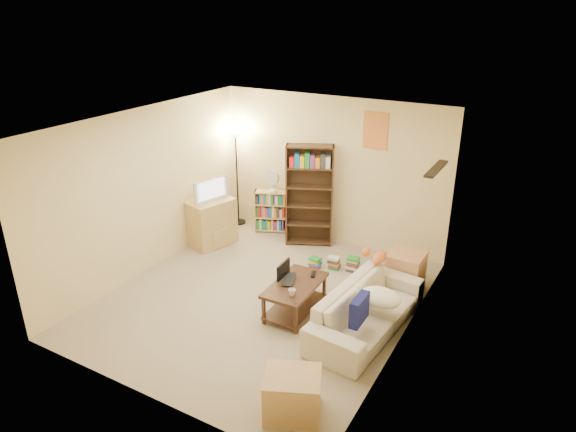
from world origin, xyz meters
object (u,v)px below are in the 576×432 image
at_px(short_bookshelf, 271,211).
at_px(desk_fan, 272,180).
at_px(mug, 292,292).
at_px(end_cabinet, 293,394).
at_px(tv_stand, 211,222).
at_px(laptop, 293,280).
at_px(tall_bookshelf, 309,193).
at_px(television, 209,189).
at_px(floor_lamp, 236,151).
at_px(sofa, 367,310).
at_px(tabby_cat, 377,256).
at_px(coffee_table, 295,294).
at_px(side_table, 405,271).

relative_size(short_bookshelf, desk_fan, 1.84).
height_order(mug, end_cabinet, mug).
height_order(tv_stand, desk_fan, desk_fan).
bearing_deg(laptop, end_cabinet, -171.99).
bearing_deg(mug, short_bookshelf, 126.05).
relative_size(laptop, tall_bookshelf, 0.25).
bearing_deg(television, end_cabinet, -115.72).
xyz_separation_m(short_bookshelf, floor_lamp, (-0.73, 0.00, 1.02)).
bearing_deg(floor_lamp, sofa, -31.09).
xyz_separation_m(tall_bookshelf, end_cabinet, (1.68, -3.63, -0.68)).
height_order(laptop, short_bookshelf, short_bookshelf).
height_order(laptop, mug, mug).
height_order(tabby_cat, desk_fan, desk_fan).
relative_size(sofa, desk_fan, 4.83).
xyz_separation_m(coffee_table, laptop, (-0.07, 0.05, 0.17)).
height_order(tall_bookshelf, floor_lamp, floor_lamp).
relative_size(television, end_cabinet, 1.19).
bearing_deg(laptop, desk_fan, 16.31).
xyz_separation_m(coffee_table, end_cabinet, (0.86, -1.63, -0.05)).
height_order(tabby_cat, short_bookshelf, short_bookshelf).
bearing_deg(end_cabinet, desk_fan, 123.53).
distance_m(sofa, floor_lamp, 4.07).
bearing_deg(tabby_cat, television, 174.74).
xyz_separation_m(sofa, floor_lamp, (-3.35, 2.02, 1.12)).
xyz_separation_m(laptop, mug, (0.17, -0.33, 0.03)).
xyz_separation_m(tv_stand, television, (0.00, 0.00, 0.60)).
bearing_deg(tall_bookshelf, side_table, -43.09).
height_order(tabby_cat, mug, tabby_cat).
distance_m(mug, television, 2.83).
bearing_deg(television, side_table, -70.99).
bearing_deg(desk_fan, tall_bookshelf, -6.55).
bearing_deg(sofa, tall_bookshelf, 49.20).
height_order(laptop, tv_stand, tv_stand).
xyz_separation_m(tv_stand, floor_lamp, (-0.10, 0.97, 1.00)).
height_order(desk_fan, end_cabinet, desk_fan).
height_order(floor_lamp, end_cabinet, floor_lamp).
bearing_deg(short_bookshelf, tv_stand, -146.02).
bearing_deg(television, short_bookshelf, -16.97).
xyz_separation_m(tabby_cat, coffee_table, (-0.80, -0.88, -0.36)).
bearing_deg(desk_fan, laptop, -52.90).
bearing_deg(laptop, floor_lamp, 27.25).
bearing_deg(side_table, floor_lamp, 167.15).
bearing_deg(floor_lamp, tall_bookshelf, -4.84).
xyz_separation_m(coffee_table, tv_stand, (-2.27, 1.16, 0.12)).
relative_size(television, short_bookshelf, 0.87).
distance_m(tabby_cat, laptop, 1.21).
relative_size(tv_stand, desk_fan, 1.93).
bearing_deg(side_table, tabby_cat, -122.01).
relative_size(coffee_table, desk_fan, 2.39).
xyz_separation_m(television, side_table, (3.36, 0.18, -0.72)).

